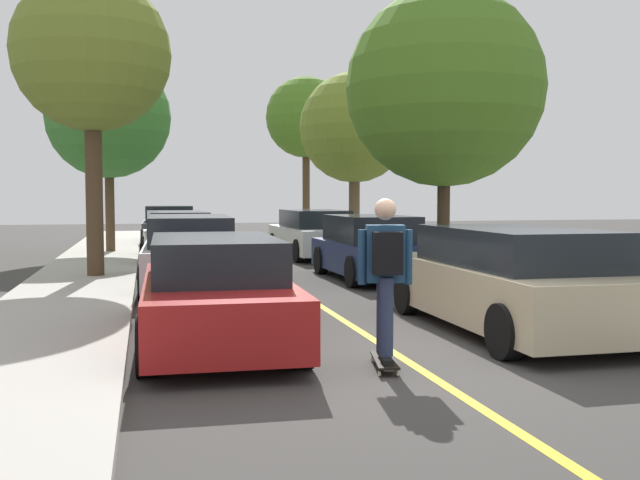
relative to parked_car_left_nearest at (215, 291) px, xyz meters
name	(u,v)px	position (x,y,z in m)	size (l,w,h in m)	color
ground	(410,363)	(1.98, -1.56, -0.65)	(80.00, 80.00, 0.00)	#3D3A38
sidewalk_left	(11,378)	(-2.12, -1.56, -0.58)	(2.14, 56.00, 0.14)	#ADA89E
center_line	(324,308)	(1.98, 2.44, -0.65)	(0.12, 39.20, 0.01)	gold
parked_car_left_nearest	(215,291)	(0.00, 0.00, 0.00)	(1.90, 4.42, 1.32)	maroon
parked_car_left_near	(190,253)	(0.00, 5.47, 0.06)	(1.97, 4.58, 1.43)	#B7B7BC
parked_car_left_far	(177,237)	(0.00, 11.24, 0.04)	(1.91, 4.58, 1.39)	#B7B7BC
parked_car_left_farthest	(169,225)	(0.00, 18.38, 0.06)	(2.04, 4.12, 1.44)	#38383D
parked_car_right_nearest	(510,280)	(3.97, -0.09, 0.05)	(1.99, 4.64, 1.41)	#BCAD89
parked_car_right_near	(371,248)	(3.97, 6.19, 0.02)	(1.89, 4.04, 1.39)	navy
parked_car_right_far	(313,234)	(3.97, 11.93, 0.02)	(1.99, 4.66, 1.39)	white
street_tree_left_nearest	(92,55)	(-1.88, 7.09, 4.11)	(3.28, 3.28, 6.30)	#4C3823
street_tree_left_near	(108,117)	(-1.88, 13.91, 3.52)	(3.70, 3.70, 5.89)	#4C3823
street_tree_right_nearest	(445,88)	(5.85, 6.67, 3.62)	(4.51, 4.51, 6.39)	#3D2D1E
street_tree_right_near	(354,128)	(5.85, 14.10, 3.36)	(3.60, 3.60, 5.69)	brown
street_tree_right_far	(306,118)	(5.85, 21.53, 4.44)	(3.43, 3.43, 6.70)	#4C3823
skateboard	(385,360)	(1.63, -1.74, -0.57)	(0.38, 0.87, 0.10)	black
skateboarder	(385,269)	(1.62, -1.77, 0.42)	(0.59, 0.71, 1.71)	black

